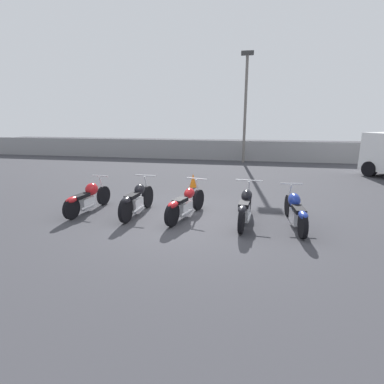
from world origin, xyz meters
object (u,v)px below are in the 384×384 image
object	(u,v)px
motorcycle_slot_2	(185,204)
motorcycle_slot_3	(245,207)
motorcycle_slot_1	(137,200)
light_pole_left	(246,97)
motorcycle_slot_0	(88,198)
traffic_cone_near	(193,180)
motorcycle_slot_4	(296,210)

from	to	relation	value
motorcycle_slot_2	motorcycle_slot_3	bearing A→B (deg)	12.02
motorcycle_slot_3	motorcycle_slot_1	bearing A→B (deg)	-176.38
light_pole_left	motorcycle_slot_3	size ratio (longest dim) A/B	2.88
light_pole_left	motorcycle_slot_0	size ratio (longest dim) A/B	3.05
motorcycle_slot_3	traffic_cone_near	size ratio (longest dim) A/B	4.06
motorcycle_slot_3	motorcycle_slot_4	world-z (taller)	motorcycle_slot_3
motorcycle_slot_2	motorcycle_slot_3	distance (m)	1.60
light_pole_left	traffic_cone_near	world-z (taller)	light_pole_left
light_pole_left	motorcycle_slot_0	distance (m)	12.03
motorcycle_slot_0	traffic_cone_near	world-z (taller)	motorcycle_slot_0
motorcycle_slot_0	traffic_cone_near	size ratio (longest dim) A/B	3.83
motorcycle_slot_2	motorcycle_slot_3	xyz separation A→B (m)	(1.60, -0.09, 0.03)
light_pole_left	traffic_cone_near	size ratio (longest dim) A/B	11.69
motorcycle_slot_2	traffic_cone_near	bearing A→B (deg)	112.91
light_pole_left	motorcycle_slot_3	xyz separation A→B (m)	(0.37, -10.88, -3.34)
motorcycle_slot_3	motorcycle_slot_4	bearing A→B (deg)	4.72
motorcycle_slot_2	motorcycle_slot_4	size ratio (longest dim) A/B	0.97
motorcycle_slot_1	motorcycle_slot_3	world-z (taller)	motorcycle_slot_1
traffic_cone_near	motorcycle_slot_1	bearing A→B (deg)	-103.55
motorcycle_slot_0	motorcycle_slot_2	bearing A→B (deg)	7.14
motorcycle_slot_0	light_pole_left	bearing A→B (deg)	76.37
light_pole_left	motorcycle_slot_1	world-z (taller)	light_pole_left
motorcycle_slot_3	motorcycle_slot_0	bearing A→B (deg)	-175.91
motorcycle_slot_4	motorcycle_slot_2	bearing A→B (deg)	172.86
motorcycle_slot_3	traffic_cone_near	xyz separation A→B (m)	(-2.10, 3.78, -0.17)
motorcycle_slot_0	motorcycle_slot_1	size ratio (longest dim) A/B	0.99
light_pole_left	motorcycle_slot_0	world-z (taller)	light_pole_left
motorcycle_slot_0	motorcycle_slot_3	bearing A→B (deg)	6.04
motorcycle_slot_1	motorcycle_slot_3	size ratio (longest dim) A/B	0.95
motorcycle_slot_3	light_pole_left	bearing A→B (deg)	97.26
traffic_cone_near	motorcycle_slot_2	bearing A→B (deg)	-82.31
motorcycle_slot_1	motorcycle_slot_4	xyz separation A→B (m)	(4.22, -0.10, -0.01)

